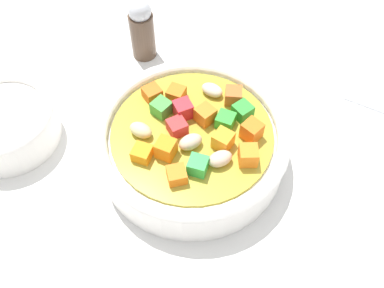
{
  "coord_description": "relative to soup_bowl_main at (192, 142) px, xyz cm",
  "views": [
    {
      "loc": [
        -2.0,
        22.51,
        34.6
      ],
      "look_at": [
        0.0,
        0.0,
        2.19
      ],
      "focal_mm": 39.2,
      "sensor_mm": 36.0,
      "label": 1
    }
  ],
  "objects": [
    {
      "name": "ground_plane",
      "position": [
        0.02,
        0.0,
        -3.59
      ],
      "size": [
        140.0,
        140.0,
        2.0
      ],
      "primitive_type": "cube",
      "color": "silver"
    },
    {
      "name": "soup_bowl_main",
      "position": [
        0.0,
        0.0,
        0.0
      ],
      "size": [
        17.99,
        17.99,
        5.8
      ],
      "color": "white",
      "rests_on": "ground_plane"
    },
    {
      "name": "spoon",
      "position": [
        -15.3,
        -9.45,
        -2.18
      ],
      "size": [
        21.3,
        10.27,
        0.93
      ],
      "rotation": [
        0.0,
        0.0,
        5.87
      ],
      "color": "silver",
      "rests_on": "ground_plane"
    },
    {
      "name": "side_bowl_small",
      "position": [
        18.5,
        -0.81,
        -0.49
      ],
      "size": [
        10.09,
        10.09,
        4.06
      ],
      "color": "white",
      "rests_on": "ground_plane"
    },
    {
      "name": "pepper_shaker",
      "position": [
        6.88,
        -14.01,
        1.07
      ],
      "size": [
        2.78,
        2.78,
        7.38
      ],
      "color": "#4C3828",
      "rests_on": "ground_plane"
    }
  ]
}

